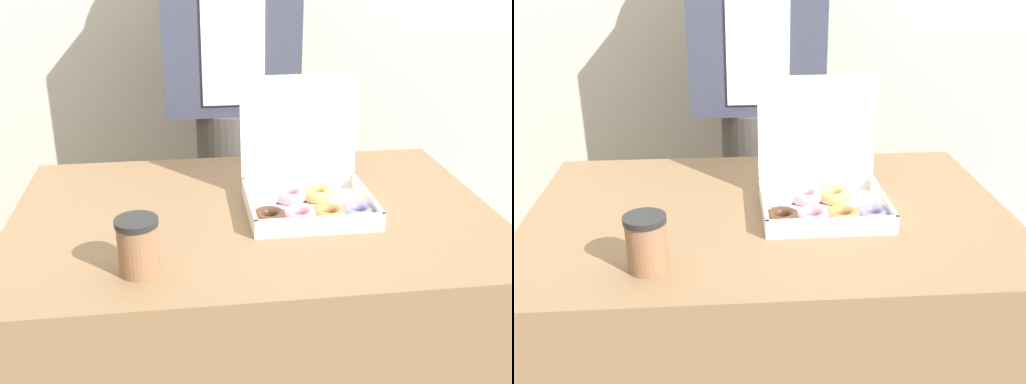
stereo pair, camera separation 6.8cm
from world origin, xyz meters
The scene contains 4 objects.
table centered at (0.00, 0.00, 0.37)m, with size 1.12×0.76×0.73m.
donut_box centered at (0.12, 0.00, 0.78)m, with size 0.31×0.29×0.29m.
coffee_cup centered at (-0.25, -0.25, 0.79)m, with size 0.08×0.08×0.11m.
person_customer centered at (0.01, 0.65, 0.87)m, with size 0.42×0.24×1.58m.
Camera 2 is at (-0.10, -1.27, 1.33)m, focal length 42.00 mm.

